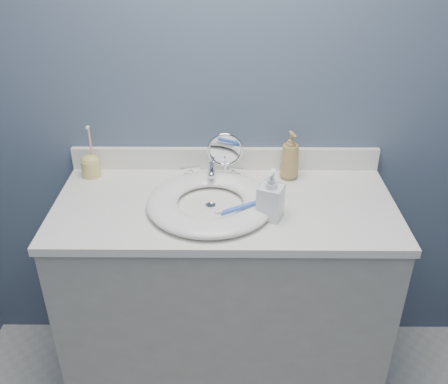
{
  "coord_description": "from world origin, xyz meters",
  "views": [
    {
      "loc": [
        0.01,
        -0.55,
        1.81
      ],
      "look_at": [
        -0.0,
        0.94,
        0.94
      ],
      "focal_mm": 40.0,
      "sensor_mm": 36.0,
      "label": 1
    }
  ],
  "objects_px": {
    "soap_bottle_amber": "(290,155)",
    "soap_bottle_clear": "(271,194)",
    "makeup_mirror": "(225,155)",
    "toothbrush_holder": "(91,165)"
  },
  "relations": [
    {
      "from": "soap_bottle_amber",
      "to": "soap_bottle_clear",
      "type": "xyz_separation_m",
      "value": [
        -0.09,
        -0.28,
        -0.01
      ]
    },
    {
      "from": "makeup_mirror",
      "to": "soap_bottle_amber",
      "type": "relative_size",
      "value": 1.05
    },
    {
      "from": "makeup_mirror",
      "to": "soap_bottle_clear",
      "type": "bearing_deg",
      "value": -60.29
    },
    {
      "from": "makeup_mirror",
      "to": "soap_bottle_amber",
      "type": "bearing_deg",
      "value": 5.18
    },
    {
      "from": "makeup_mirror",
      "to": "toothbrush_holder",
      "type": "xyz_separation_m",
      "value": [
        -0.52,
        0.04,
        -0.06
      ]
    },
    {
      "from": "soap_bottle_amber",
      "to": "soap_bottle_clear",
      "type": "distance_m",
      "value": 0.3
    },
    {
      "from": "soap_bottle_clear",
      "to": "toothbrush_holder",
      "type": "height_order",
      "value": "toothbrush_holder"
    },
    {
      "from": "soap_bottle_clear",
      "to": "soap_bottle_amber",
      "type": "bearing_deg",
      "value": 93.16
    },
    {
      "from": "soap_bottle_amber",
      "to": "soap_bottle_clear",
      "type": "height_order",
      "value": "soap_bottle_amber"
    },
    {
      "from": "soap_bottle_amber",
      "to": "toothbrush_holder",
      "type": "bearing_deg",
      "value": 162.91
    }
  ]
}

